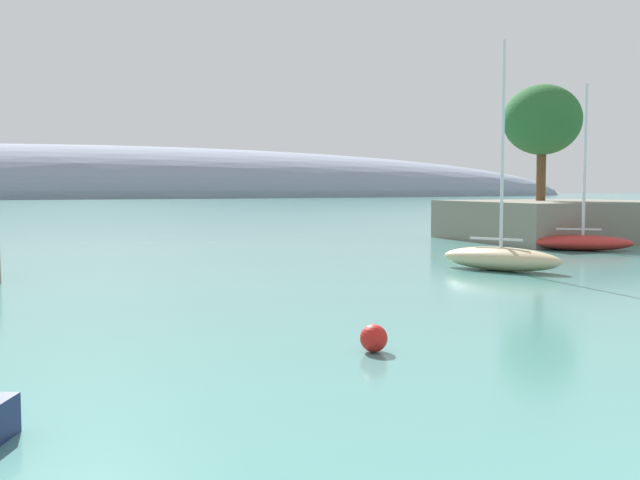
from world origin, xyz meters
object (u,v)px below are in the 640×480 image
Objects in this scene: tree_clump_shore at (542,120)px; sailboat_red_mid_mooring at (583,241)px; sailboat_sand_near_shore at (501,257)px; mooring_buoy_red at (374,338)px.

tree_clump_shore reaches higher than sailboat_red_mid_mooring.
sailboat_sand_near_shore is 12.95m from sailboat_red_mid_mooring.
mooring_buoy_red is at bearing -102.43° from sailboat_red_mid_mooring.
sailboat_red_mid_mooring is at bearing 94.10° from sailboat_sand_near_shore.
tree_clump_shore reaches higher than mooring_buoy_red.
sailboat_red_mid_mooring is at bearing -113.22° from tree_clump_shore.
sailboat_sand_near_shore is at bearing 45.41° from mooring_buoy_red.
sailboat_sand_near_shore is 16.04× the size of mooring_buoy_red.
tree_clump_shore is 22.80m from sailboat_sand_near_shore.
tree_clump_shore is 12.85× the size of mooring_buoy_red.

